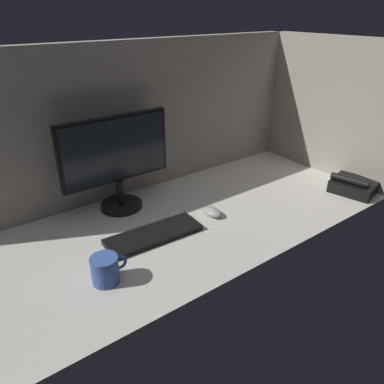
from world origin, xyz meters
TOP-DOWN VIEW (x-y plane):
  - ground_plane at (0.00, 0.00)cm, footprint 180.00×80.00cm
  - cubicle_wall_back at (0.00, 37.50)cm, footprint 180.00×5.00cm
  - cubicle_wall_side at (87.50, 0.00)cm, footprint 5.00×80.00cm
  - monitor at (-18.41, 25.14)cm, footprint 47.34×18.00cm
  - keyboard at (-19.13, -3.92)cm, footprint 37.63×14.90cm
  - mouse at (9.12, -4.71)cm, footprint 6.14×9.91cm
  - mug_ceramic_blue at (-44.30, -16.70)cm, footprint 12.18×8.86cm
  - desk_phone at (76.79, -27.14)cm, footprint 20.97×22.45cm

SIDE VIEW (x-z plane):
  - ground_plane at x=0.00cm, z-range -3.00..0.00cm
  - keyboard at x=-19.13cm, z-range 0.00..2.00cm
  - mouse at x=9.12cm, z-range 0.00..3.40cm
  - desk_phone at x=76.79cm, z-range -1.21..7.59cm
  - mug_ceramic_blue at x=-44.30cm, z-range 0.02..9.22cm
  - monitor at x=-18.41cm, z-range 2.60..43.10cm
  - cubicle_wall_back at x=0.00cm, z-range 0.00..66.95cm
  - cubicle_wall_side at x=87.50cm, z-range 0.00..66.95cm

